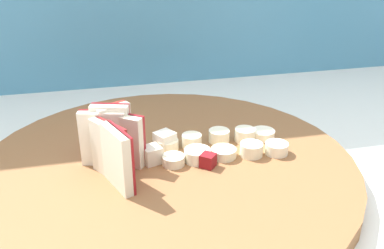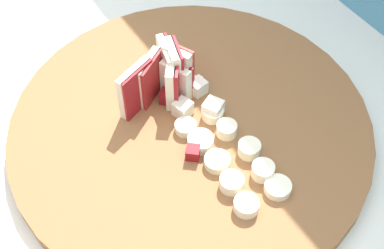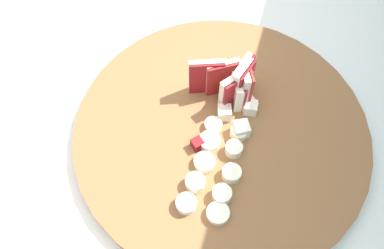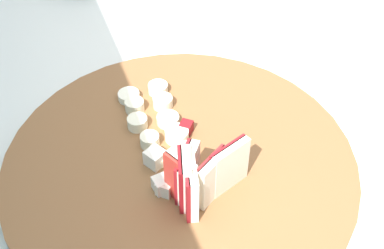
{
  "view_description": "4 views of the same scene",
  "coord_description": "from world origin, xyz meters",
  "views": [
    {
      "loc": [
        -0.11,
        -0.31,
        1.18
      ],
      "look_at": [
        -0.0,
        0.14,
        0.97
      ],
      "focal_mm": 39.9,
      "sensor_mm": 36.0,
      "label": 1
    },
    {
      "loc": [
        0.29,
        -0.11,
        1.43
      ],
      "look_at": [
        -0.03,
        0.1,
        0.96
      ],
      "focal_mm": 50.53,
      "sensor_mm": 36.0,
      "label": 2
    },
    {
      "loc": [
        0.22,
        0.14,
        1.39
      ],
      "look_at": [
        -0.02,
        0.07,
        0.96
      ],
      "focal_mm": 33.91,
      "sensor_mm": 36.0,
      "label": 3
    },
    {
      "loc": [
        -0.43,
        0.23,
        1.39
      ],
      "look_at": [
        -0.02,
        0.08,
        0.97
      ],
      "focal_mm": 47.3,
      "sensor_mm": 36.0,
      "label": 4
    }
  ],
  "objects": [
    {
      "name": "tiled_countertop",
      "position": [
        0.0,
        -0.0,
        0.46
      ],
      "size": [
        1.34,
        0.85,
        0.93
      ],
      "color": "silver",
      "rests_on": "ground"
    },
    {
      "name": "cutting_board",
      "position": [
        -0.04,
        0.11,
        0.93
      ],
      "size": [
        0.42,
        0.42,
        0.02
      ],
      "primitive_type": "cylinder",
      "color": "brown",
      "rests_on": "tiled_countertop"
    },
    {
      "name": "apple_wedge_fan",
      "position": [
        -0.1,
        0.11,
        0.97
      ],
      "size": [
        0.07,
        0.1,
        0.07
      ],
      "color": "maroon",
      "rests_on": "cutting_board"
    },
    {
      "name": "apple_dice_pile",
      "position": [
        -0.06,
        0.12,
        0.95
      ],
      "size": [
        0.1,
        0.08,
        0.02
      ],
      "color": "maroon",
      "rests_on": "cutting_board"
    },
    {
      "name": "banana_slice_rows",
      "position": [
        0.03,
        0.11,
        0.95
      ],
      "size": [
        0.15,
        0.07,
        0.02
      ],
      "color": "#F4EAC6",
      "rests_on": "cutting_board"
    }
  ]
}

